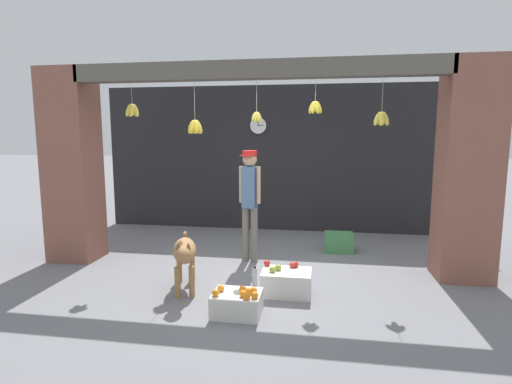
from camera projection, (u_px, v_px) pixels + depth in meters
The scene contains 12 objects.
ground_plane at pixel (251, 274), 5.57m from camera, with size 60.00×60.00×0.00m, color slate.
shop_back_wall at pixel (274, 159), 8.05m from camera, with size 6.96×0.12×2.90m, color #232326.
shop_pillar_left at pixel (72, 166), 6.10m from camera, with size 0.70×0.60×2.90m, color brown.
shop_pillar_right at pixel (468, 172), 5.22m from camera, with size 0.70×0.60×2.90m, color brown.
storefront_awning at pixel (252, 73), 5.31m from camera, with size 5.06×0.27×0.98m.
dog at pixel (185, 253), 4.92m from camera, with size 0.48×0.99×0.71m.
shopkeeper at pixel (250, 196), 6.01m from camera, with size 0.34×0.29×1.70m.
fruit_crate_oranges at pixel (237, 303), 4.30m from camera, with size 0.52×0.42×0.31m.
fruit_crate_apples at pixel (286, 282), 4.86m from camera, with size 0.60×0.43×0.36m.
produce_box_green at pixel (339, 242), 6.65m from camera, with size 0.47×0.35×0.31m, color #42844C.
water_bottle at pixel (255, 277), 5.13m from camera, with size 0.06×0.06×0.26m.
wall_clock at pixel (258, 126), 7.93m from camera, with size 0.34×0.03×0.34m.
Camera 1 is at (0.90, -5.28, 1.92)m, focal length 28.00 mm.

